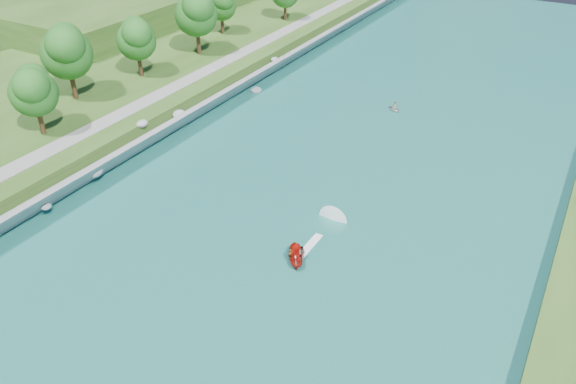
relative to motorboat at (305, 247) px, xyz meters
The scene contains 7 objects.
ground 12.69m from the motorboat, 108.83° to the right, with size 260.00×260.00×0.00m, color #2D5119.
river_water 9.01m from the motorboat, 117.05° to the left, with size 55.00×240.00×0.10m, color #175851.
berm_west 54.69m from the motorboat, behind, with size 45.00×240.00×3.50m, color #2D5119.
riprap_bank 30.81m from the motorboat, 166.62° to the left, with size 4.68×236.00×4.39m.
riverside_path 37.56m from the motorboat, 167.65° to the left, with size 3.00×200.00×0.10m, color gray.
motorboat is the anchor object (origin of this frame).
raft 40.01m from the motorboat, 96.90° to the left, with size 3.30×3.17×1.54m.
Camera 1 is at (26.11, -30.04, 37.75)m, focal length 35.00 mm.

